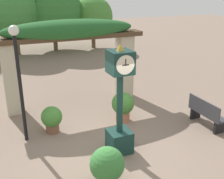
{
  "coord_description": "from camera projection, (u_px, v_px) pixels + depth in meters",
  "views": [
    {
      "loc": [
        -2.56,
        -6.01,
        4.22
      ],
      "look_at": [
        0.21,
        0.46,
        1.61
      ],
      "focal_mm": 45.0,
      "sensor_mm": 36.0,
      "label": 1
    }
  ],
  "objects": [
    {
      "name": "ground_plane",
      "position": [
        111.0,
        152.0,
        7.59
      ],
      "size": [
        60.0,
        60.0,
        0.0
      ],
      "primitive_type": "plane",
      "color": "#7F6B5B"
    },
    {
      "name": "potted_plant_near_left",
      "position": [
        107.0,
        165.0,
        6.23
      ],
      "size": [
        0.79,
        0.79,
        0.89
      ],
      "color": "brown",
      "rests_on": "ground"
    },
    {
      "name": "pedestal_clock",
      "position": [
        120.0,
        105.0,
        7.16
      ],
      "size": [
        0.59,
        0.62,
        2.93
      ],
      "color": "#14332D",
      "rests_on": "ground"
    },
    {
      "name": "park_bench",
      "position": [
        206.0,
        113.0,
        8.87
      ],
      "size": [
        0.42,
        1.39,
        0.89
      ],
      "rotation": [
        0.0,
        0.0,
        1.57
      ],
      "color": "#38383D",
      "rests_on": "ground"
    },
    {
      "name": "tree_line",
      "position": [
        32.0,
        13.0,
        18.15
      ],
      "size": [
        11.1,
        3.87,
        4.52
      ],
      "color": "brown",
      "rests_on": "ground"
    },
    {
      "name": "pergola",
      "position": [
        71.0,
        42.0,
        9.93
      ],
      "size": [
        5.41,
        1.16,
        3.14
      ],
      "color": "#BCB299",
      "rests_on": "ground"
    },
    {
      "name": "lamp_post",
      "position": [
        18.0,
        68.0,
        7.44
      ],
      "size": [
        0.27,
        0.27,
        3.29
      ],
      "color": "black",
      "rests_on": "ground"
    },
    {
      "name": "potted_plant_near_right",
      "position": [
        123.0,
        105.0,
        9.19
      ],
      "size": [
        0.74,
        0.74,
        0.98
      ],
      "color": "#B26B4C",
      "rests_on": "ground"
    },
    {
      "name": "potted_plant_far_left",
      "position": [
        52.0,
        118.0,
        8.47
      ],
      "size": [
        0.64,
        0.64,
        0.83
      ],
      "color": "brown",
      "rests_on": "ground"
    }
  ]
}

